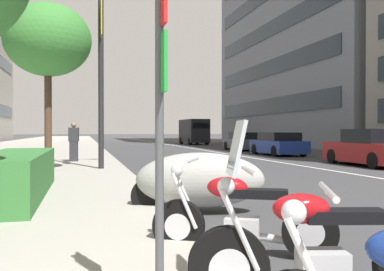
% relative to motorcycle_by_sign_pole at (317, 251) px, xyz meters
% --- Properties ---
extents(sidewalk_right_plaza, '(160.00, 10.84, 0.15)m').
position_rel_motorcycle_by_sign_pole_xyz_m(sidewalk_right_plaza, '(29.19, 5.80, -0.37)').
color(sidewalk_right_plaza, '#A39E93').
rests_on(sidewalk_right_plaza, ground).
extents(lane_centre_stripe, '(110.00, 0.16, 0.01)m').
position_rel_motorcycle_by_sign_pole_xyz_m(lane_centre_stripe, '(34.19, -6.70, -0.44)').
color(lane_centre_stripe, silver).
rests_on(lane_centre_stripe, ground).
extents(motorcycle_by_sign_pole, '(0.72, 2.11, 1.48)m').
position_rel_motorcycle_by_sign_pole_xyz_m(motorcycle_by_sign_pole, '(0.00, 0.00, 0.00)').
color(motorcycle_by_sign_pole, black).
rests_on(motorcycle_by_sign_pole, ground).
extents(motorcycle_nearest_camera, '(1.04, 1.91, 1.08)m').
position_rel_motorcycle_by_sign_pole_xyz_m(motorcycle_nearest_camera, '(1.46, 0.10, -0.04)').
color(motorcycle_nearest_camera, black).
rests_on(motorcycle_nearest_camera, ground).
extents(motorcycle_second_in_row, '(1.33, 2.31, 1.03)m').
position_rel_motorcycle_by_sign_pole_xyz_m(motorcycle_second_in_row, '(3.92, -0.10, 0.12)').
color(motorcycle_second_in_row, '#9E9E99').
rests_on(motorcycle_second_in_row, ground).
extents(car_mid_block_traffic, '(4.37, 1.99, 1.48)m').
position_rel_motorcycle_by_sign_pole_xyz_m(car_mid_block_traffic, '(11.80, -9.41, 0.24)').
color(car_mid_block_traffic, maroon).
rests_on(car_mid_block_traffic, ground).
extents(car_lead_in_lane, '(4.15, 1.93, 1.32)m').
position_rel_motorcycle_by_sign_pole_xyz_m(car_lead_in_lane, '(19.63, -9.13, 0.19)').
color(car_lead_in_lane, navy).
rests_on(car_lead_in_lane, ground).
extents(car_approaching_light, '(4.22, 1.87, 1.30)m').
position_rel_motorcycle_by_sign_pole_xyz_m(car_approaching_light, '(25.97, -9.48, 0.18)').
color(car_approaching_light, '#4C515B').
rests_on(car_approaching_light, ground).
extents(delivery_van_ahead, '(5.12, 2.20, 2.63)m').
position_rel_motorcycle_by_sign_pole_xyz_m(delivery_van_ahead, '(40.73, -9.55, 0.96)').
color(delivery_van_ahead, black).
rests_on(delivery_van_ahead, ground).
extents(parking_sign_by_curb, '(0.32, 0.06, 2.41)m').
position_rel_motorcycle_by_sign_pole_xyz_m(parking_sign_by_curb, '(-0.12, 1.28, 1.21)').
color(parking_sign_by_curb, '#47494C').
rests_on(parking_sign_by_curb, sidewalk_right_plaza).
extents(street_lamp_with_banners, '(1.26, 2.21, 7.90)m').
position_rel_motorcycle_by_sign_pole_xyz_m(street_lamp_with_banners, '(11.49, 0.92, 4.49)').
color(street_lamp_with_banners, '#232326').
rests_on(street_lamp_with_banners, sidewalk_right_plaza).
extents(clipped_hedge_bed, '(4.96, 1.10, 0.83)m').
position_rel_motorcycle_by_sign_pole_xyz_m(clipped_hedge_bed, '(5.71, 3.06, 0.12)').
color(clipped_hedge_bed, '#337033').
rests_on(clipped_hedge_bed, sidewalk_right_plaza).
extents(street_tree_near_plaza_corner, '(2.63, 2.63, 5.17)m').
position_rel_motorcycle_by_sign_pole_xyz_m(street_tree_near_plaza_corner, '(10.74, 2.85, 3.73)').
color(street_tree_near_plaza_corner, '#473323').
rests_on(street_tree_near_plaza_corner, sidewalk_right_plaza).
extents(pedestrian_on_plaza, '(0.32, 0.43, 1.62)m').
position_rel_motorcycle_by_sign_pole_xyz_m(pedestrian_on_plaza, '(15.22, 2.19, 0.52)').
color(pedestrian_on_plaza, '#2D2D33').
rests_on(pedestrian_on_plaza, sidewalk_right_plaza).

